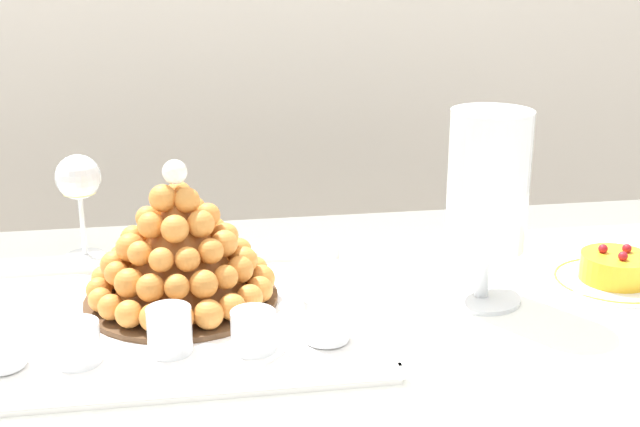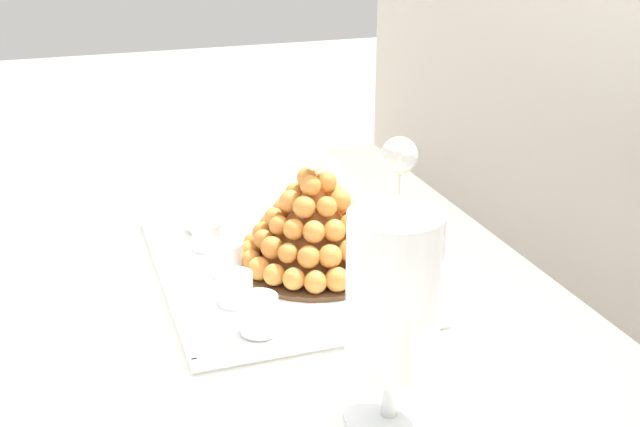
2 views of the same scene
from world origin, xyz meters
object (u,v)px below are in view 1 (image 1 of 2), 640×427
object	(u,v)px
dessert_cup_centre	(170,332)
macaron_goblet	(488,186)
dessert_cup_left	(1,348)
wine_glass	(78,181)
serving_tray	(170,322)
dessert_cup_mid_right	(253,332)
dessert_cup_mid_left	(77,344)
croquembouche	(180,251)
dessert_cup_right	(327,320)
fruit_tart_plate	(615,273)

from	to	relation	value
dessert_cup_centre	macaron_goblet	distance (m)	0.46
dessert_cup_left	wine_glass	distance (m)	0.39
serving_tray	dessert_cup_mid_right	xyz separation A→B (m)	(0.10, -0.10, 0.03)
serving_tray	dessert_cup_left	size ratio (longest dim) A/B	9.88
dessert_cup_centre	serving_tray	bearing A→B (deg)	91.84
dessert_cup_mid_left	dessert_cup_centre	size ratio (longest dim) A/B	0.95
croquembouche	macaron_goblet	size ratio (longest dim) A/B	0.98
dessert_cup_mid_left	macaron_goblet	distance (m)	0.57
serving_tray	dessert_cup_centre	world-z (taller)	dessert_cup_centre
dessert_cup_centre	dessert_cup_mid_right	bearing A→B (deg)	-5.76
dessert_cup_left	croquembouche	bearing A→B (deg)	36.00
dessert_cup_mid_left	dessert_cup_mid_right	xyz separation A→B (m)	(0.21, 0.00, -0.00)
serving_tray	dessert_cup_right	distance (m)	0.22
serving_tray	croquembouche	size ratio (longest dim) A/B	2.02
wine_glass	fruit_tart_plate	bearing A→B (deg)	-16.86
dessert_cup_left	dessert_cup_centre	world-z (taller)	dessert_cup_centre
dessert_cup_mid_right	wine_glass	world-z (taller)	wine_glass
dessert_cup_centre	dessert_cup_mid_left	bearing A→B (deg)	-174.50
dessert_cup_mid_right	dessert_cup_right	xyz separation A→B (m)	(0.09, 0.01, 0.00)
dessert_cup_centre	macaron_goblet	size ratio (longest dim) A/B	0.21
croquembouche	dessert_cup_right	bearing A→B (deg)	-39.05
dessert_cup_left	dessert_cup_mid_right	size ratio (longest dim) A/B	0.99
dessert_cup_mid_right	macaron_goblet	xyz separation A→B (m)	(0.33, 0.11, 0.14)
dessert_cup_mid_right	fruit_tart_plate	size ratio (longest dim) A/B	0.31
dessert_cup_mid_left	wine_glass	xyz separation A→B (m)	(-0.03, 0.38, 0.09)
dessert_cup_right	croquembouche	bearing A→B (deg)	140.95
serving_tray	wine_glass	world-z (taller)	wine_glass
serving_tray	dessert_cup_centre	distance (m)	0.09
fruit_tart_plate	wine_glass	bearing A→B (deg)	163.14
dessert_cup_mid_left	dessert_cup_mid_right	distance (m)	0.21
croquembouche	dessert_cup_centre	xyz separation A→B (m)	(-0.01, -0.15, -0.05)
croquembouche	wine_glass	bearing A→B (deg)	125.21
croquembouche	macaron_goblet	xyz separation A→B (m)	(0.42, -0.04, 0.09)
serving_tray	fruit_tart_plate	size ratio (longest dim) A/B	3.01
croquembouche	dessert_cup_right	distance (m)	0.24
wine_glass	dessert_cup_mid_left	bearing A→B (deg)	-85.15
dessert_cup_mid_right	dessert_cup_mid_left	bearing A→B (deg)	-179.93
croquembouche	macaron_goblet	world-z (taller)	macaron_goblet
dessert_cup_mid_right	fruit_tart_plate	world-z (taller)	same
dessert_cup_right	fruit_tart_plate	size ratio (longest dim) A/B	0.32
dessert_cup_left	dessert_cup_mid_left	size ratio (longest dim) A/B	0.99
croquembouche	wine_glass	size ratio (longest dim) A/B	1.58
macaron_goblet	croquembouche	bearing A→B (deg)	173.92
dessert_cup_mid_left	fruit_tart_plate	size ratio (longest dim) A/B	0.31
dessert_cup_mid_left	macaron_goblet	bearing A→B (deg)	11.95
croquembouche	wine_glass	distance (m)	0.27
dessert_cup_mid_right	macaron_goblet	size ratio (longest dim) A/B	0.20
dessert_cup_right	fruit_tart_plate	world-z (taller)	dessert_cup_right
dessert_cup_centre	macaron_goblet	xyz separation A→B (m)	(0.43, 0.10, 0.13)
dessert_cup_mid_left	dessert_cup_centre	xyz separation A→B (m)	(0.11, 0.01, 0.00)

